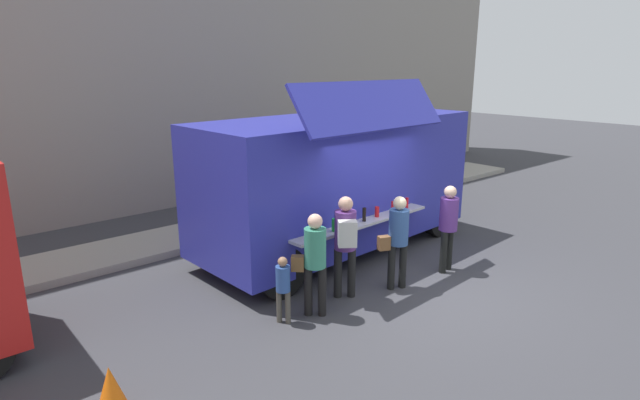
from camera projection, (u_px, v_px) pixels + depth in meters
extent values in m
plane|color=#38383D|center=(423.00, 288.00, 8.94)|extent=(60.00, 60.00, 0.00)
cube|color=#9E998E|center=(103.00, 256.00, 10.23)|extent=(28.00, 1.60, 0.15)
cube|color=gray|center=(70.00, 20.00, 12.46)|extent=(32.00, 2.40, 9.75)
cube|color=#2B2FA3|center=(337.00, 178.00, 10.46)|extent=(6.16, 2.57, 2.50)
cube|color=#2B2FA3|center=(372.00, 106.00, 8.64)|extent=(3.36, 0.77, 0.82)
cube|color=black|center=(356.00, 176.00, 9.22)|extent=(3.17, 0.25, 1.12)
cube|color=#B7B7BC|center=(363.00, 223.00, 9.29)|extent=(3.35, 0.50, 0.05)
cylinder|color=silver|center=(313.00, 230.00, 8.45)|extent=(0.07, 0.07, 0.22)
cylinder|color=#1C9232|center=(334.00, 225.00, 8.70)|extent=(0.08, 0.08, 0.23)
cylinder|color=yellow|center=(347.00, 221.00, 9.00)|extent=(0.08, 0.08, 0.19)
cylinder|color=black|center=(364.00, 215.00, 9.26)|extent=(0.07, 0.07, 0.26)
cylinder|color=red|center=(377.00, 212.00, 9.54)|extent=(0.08, 0.08, 0.20)
cylinder|color=red|center=(393.00, 207.00, 9.75)|extent=(0.06, 0.06, 0.24)
cylinder|color=red|center=(407.00, 203.00, 10.04)|extent=(0.06, 0.06, 0.23)
cube|color=black|center=(423.00, 142.00, 12.33)|extent=(0.17, 1.95, 1.10)
cylinder|color=black|center=(373.00, 200.00, 13.00)|extent=(0.90, 0.28, 0.90)
cylinder|color=black|center=(439.00, 216.00, 11.60)|extent=(0.90, 0.28, 0.90)
cylinder|color=black|center=(216.00, 243.00, 9.90)|extent=(0.90, 0.28, 0.90)
cylinder|color=black|center=(280.00, 272.00, 8.51)|extent=(0.90, 0.28, 0.90)
cone|color=orange|center=(111.00, 388.00, 5.74)|extent=(0.36, 0.36, 0.55)
cylinder|color=#2C6235|center=(374.00, 184.00, 14.70)|extent=(0.60, 0.60, 0.89)
cylinder|color=black|center=(391.00, 267.00, 8.82)|extent=(0.13, 0.13, 0.82)
cylinder|color=black|center=(403.00, 265.00, 8.89)|extent=(0.13, 0.13, 0.82)
cylinder|color=#2E4F89|center=(399.00, 227.00, 8.67)|extent=(0.34, 0.34, 0.62)
sphere|color=beige|center=(400.00, 203.00, 8.56)|extent=(0.23, 0.23, 0.23)
cube|color=brown|center=(384.00, 243.00, 8.66)|extent=(0.24, 0.21, 0.24)
cylinder|color=black|center=(338.00, 273.00, 8.51)|extent=(0.14, 0.14, 0.86)
cylinder|color=black|center=(352.00, 273.00, 8.52)|extent=(0.14, 0.14, 0.86)
cylinder|color=#5A2F76|center=(345.00, 230.00, 8.32)|extent=(0.36, 0.36, 0.65)
sphere|color=#DBA385|center=(346.00, 204.00, 8.20)|extent=(0.24, 0.24, 0.24)
cube|color=beige|center=(347.00, 234.00, 8.05)|extent=(0.35, 0.33, 0.42)
cylinder|color=black|center=(308.00, 291.00, 7.90)|extent=(0.13, 0.13, 0.82)
cylinder|color=black|center=(322.00, 291.00, 7.89)|extent=(0.13, 0.13, 0.82)
cylinder|color=#35866B|center=(315.00, 248.00, 7.71)|extent=(0.34, 0.34, 0.62)
sphere|color=beige|center=(315.00, 221.00, 7.60)|extent=(0.23, 0.23, 0.23)
cube|color=brown|center=(298.00, 263.00, 7.79)|extent=(0.24, 0.24, 0.24)
cylinder|color=black|center=(443.00, 252.00, 9.52)|extent=(0.13, 0.13, 0.82)
cylinder|color=black|center=(449.00, 249.00, 9.67)|extent=(0.13, 0.13, 0.82)
cylinder|color=#572E7F|center=(449.00, 214.00, 9.41)|extent=(0.34, 0.34, 0.62)
sphere|color=#CEA58A|center=(450.00, 192.00, 9.30)|extent=(0.23, 0.23, 0.23)
cylinder|color=#4C483F|center=(279.00, 306.00, 7.71)|extent=(0.08, 0.08, 0.53)
cylinder|color=#4C483F|center=(288.00, 307.00, 7.68)|extent=(0.08, 0.08, 0.53)
cylinder|color=#2C4D92|center=(283.00, 279.00, 7.57)|extent=(0.22, 0.22, 0.40)
sphere|color=#9A6F51|center=(283.00, 262.00, 7.50)|extent=(0.15, 0.15, 0.15)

